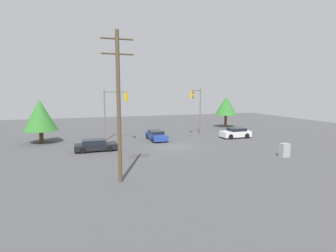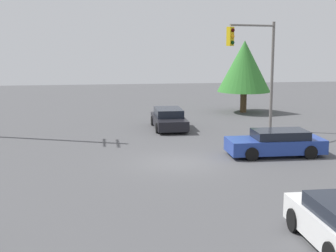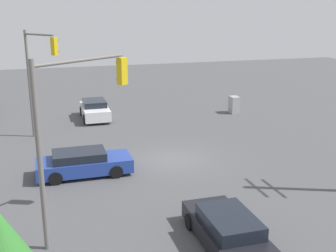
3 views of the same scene
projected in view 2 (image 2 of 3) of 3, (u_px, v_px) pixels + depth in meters
ground_plane at (179, 163)px, 24.17m from camera, size 80.00×80.00×0.00m
sedan_blue at (276, 143)px, 25.53m from camera, size 2.03×4.76×1.28m
sedan_dark at (169, 119)px, 32.95m from camera, size 4.52×2.00×1.28m
traffic_signal_cross at (257, 58)px, 30.39m from camera, size 2.73×3.62×6.73m
tree_left at (244, 66)px, 39.45m from camera, size 4.09×4.09×5.53m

